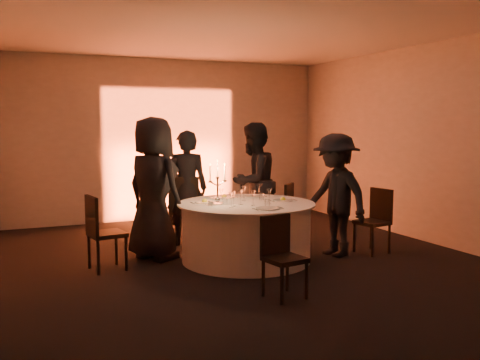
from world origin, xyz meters
name	(u,v)px	position (x,y,z in m)	size (l,w,h in m)	color
floor	(246,260)	(0.00, 0.00, 0.00)	(7.00, 7.00, 0.00)	black
ceiling	(246,28)	(0.00, 0.00, 3.00)	(7.00, 7.00, 0.00)	silver
wall_back	(170,140)	(0.00, 3.50, 1.50)	(7.00, 7.00, 0.00)	#A09C95
wall_front	(454,167)	(0.00, -3.50, 1.50)	(7.00, 7.00, 0.00)	#A09C95
wall_right	(426,143)	(3.00, 0.00, 1.50)	(7.00, 7.00, 0.00)	#A09C95
uplighter_fixture	(175,218)	(0.00, 3.20, 0.05)	(0.25, 0.12, 0.10)	black
banquet_table	(246,232)	(0.00, 0.00, 0.38)	(1.80, 1.80, 0.77)	black
chair_left	(101,229)	(-1.83, 0.27, 0.52)	(0.47, 0.47, 0.93)	black
chair_back_left	(184,206)	(-0.45, 1.27, 0.58)	(0.56, 0.56, 1.02)	black
chair_back_right	(283,207)	(1.19, 1.19, 0.47)	(0.53, 0.53, 0.85)	black
chair_right	(376,217)	(1.86, -0.30, 0.50)	(0.45, 0.45, 0.89)	black
chair_front	(281,252)	(-0.27, -1.47, 0.47)	(0.43, 0.43, 0.85)	black
guest_left	(154,188)	(-1.08, 0.58, 0.95)	(0.92, 0.60, 1.89)	black
guest_back_left	(187,188)	(-0.42, 1.20, 0.85)	(0.62, 0.41, 1.70)	black
guest_back_right	(253,182)	(0.61, 1.09, 0.91)	(0.88, 0.69, 1.82)	black
guest_right	(336,195)	(1.23, -0.23, 0.83)	(1.08, 0.62, 1.67)	black
plate_left	(205,201)	(-0.50, 0.22, 0.79)	(0.36, 0.26, 0.08)	white
plate_back_left	(224,197)	(-0.09, 0.55, 0.79)	(0.36, 0.29, 0.08)	white
plate_back_right	(253,196)	(0.32, 0.47, 0.78)	(0.35, 0.29, 0.01)	white
plate_right	(283,199)	(0.53, -0.04, 0.79)	(0.36, 0.26, 0.08)	white
plate_front	(268,208)	(0.03, -0.57, 0.78)	(0.36, 0.29, 0.01)	white
coffee_cup	(211,203)	(-0.51, -0.05, 0.80)	(0.11, 0.11, 0.07)	white
candelabra	(218,189)	(-0.40, 0.01, 0.97)	(0.24, 0.12, 0.58)	silver
wine_glass_a	(253,195)	(-0.02, -0.26, 0.91)	(0.07, 0.07, 0.19)	white
wine_glass_b	(221,193)	(-0.31, 0.10, 0.91)	(0.07, 0.07, 0.19)	white
wine_glass_c	(259,188)	(0.36, 0.37, 0.91)	(0.07, 0.07, 0.19)	white
wine_glass_d	(269,193)	(0.25, -0.17, 0.91)	(0.07, 0.07, 0.19)	white
wine_glass_e	(244,190)	(0.05, 0.19, 0.91)	(0.07, 0.07, 0.19)	white
wine_glass_f	(234,195)	(-0.27, -0.21, 0.91)	(0.07, 0.07, 0.19)	white
wine_glass_g	(241,194)	(-0.14, -0.13, 0.91)	(0.07, 0.07, 0.19)	white
wine_glass_h	(231,197)	(-0.34, -0.31, 0.91)	(0.07, 0.07, 0.19)	white
tumbler_a	(262,197)	(0.30, 0.15, 0.82)	(0.07, 0.07, 0.09)	white
tumbler_b	(267,203)	(0.11, -0.40, 0.82)	(0.07, 0.07, 0.09)	white
tumbler_c	(225,201)	(-0.30, -0.01, 0.82)	(0.07, 0.07, 0.09)	white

